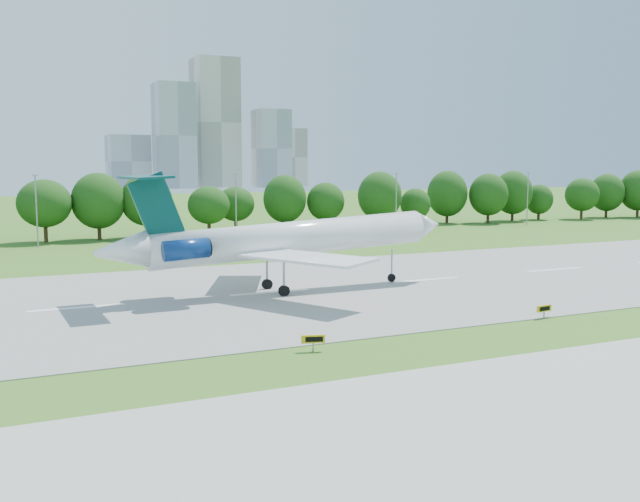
{
  "coord_description": "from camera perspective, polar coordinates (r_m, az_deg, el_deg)",
  "views": [
    {
      "loc": [
        -27.15,
        -46.2,
        13.78
      ],
      "look_at": [
        2.7,
        18.0,
        5.23
      ],
      "focal_mm": 40.0,
      "sensor_mm": 36.0,
      "label": 1
    }
  ],
  "objects": [
    {
      "name": "taxi_sign_centre",
      "position": [
        67.69,
        17.49,
        -4.42
      ],
      "size": [
        1.72,
        0.38,
        1.2
      ],
      "rotation": [
        0.0,
        0.0,
        0.11
      ],
      "color": "gray",
      "rests_on": "ground"
    },
    {
      "name": "runway",
      "position": [
        77.43,
        -4.01,
        -3.35
      ],
      "size": [
        400.0,
        45.0,
        0.08
      ],
      "primitive_type": "cube",
      "color": "gray",
      "rests_on": "ground"
    },
    {
      "name": "skyline",
      "position": [
        455.29,
        -8.79,
        8.9
      ],
      "size": [
        127.0,
        52.0,
        80.0
      ],
      "color": "#B2B2B7",
      "rests_on": "ground"
    },
    {
      "name": "light_poles",
      "position": [
        130.76,
        -14.05,
        3.42
      ],
      "size": [
        175.9,
        0.25,
        12.19
      ],
      "color": "gray",
      "rests_on": "ground"
    },
    {
      "name": "ground",
      "position": [
        55.33,
        5.38,
        -7.57
      ],
      "size": [
        600.0,
        600.0,
        0.0
      ],
      "primitive_type": "plane",
      "color": "#35651A",
      "rests_on": "ground"
    },
    {
      "name": "taxi_sign_left",
      "position": [
        53.27,
        -0.55,
        -7.08
      ],
      "size": [
        1.76,
        0.71,
        1.25
      ],
      "rotation": [
        0.0,
        0.0,
        -0.29
      ],
      "color": "gray",
      "rests_on": "ground"
    },
    {
      "name": "taxiway",
      "position": [
        41.49,
        18.34,
        -12.82
      ],
      "size": [
        400.0,
        23.0,
        0.08
      ],
      "primitive_type": "cube",
      "color": "#ADADA8",
      "rests_on": "ground"
    },
    {
      "name": "tree_line",
      "position": [
        141.05,
        -13.83,
        3.6
      ],
      "size": [
        288.4,
        8.4,
        10.4
      ],
      "color": "#382314",
      "rests_on": "ground"
    },
    {
      "name": "airliner",
      "position": [
        76.8,
        -3.54,
        0.99
      ],
      "size": [
        40.56,
        29.58,
        13.18
      ],
      "rotation": [
        0.0,
        -0.04,
        0.03
      ],
      "color": "white",
      "rests_on": "ground"
    }
  ]
}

